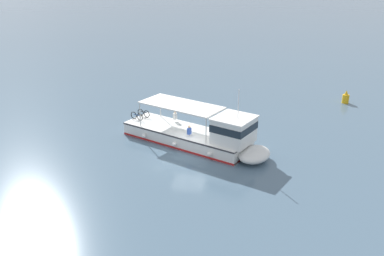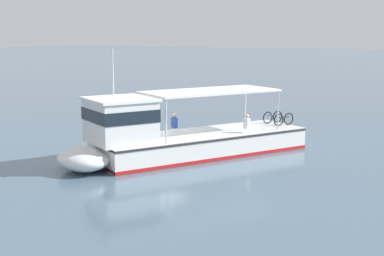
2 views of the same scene
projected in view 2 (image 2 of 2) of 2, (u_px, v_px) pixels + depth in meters
name	position (u px, v px, depth m)	size (l,w,h in m)	color
ground_plane	(159.00, 151.00, 27.33)	(400.00, 400.00, 0.00)	slate
ferry_main	(174.00, 138.00, 25.63)	(8.30, 12.79, 5.32)	white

